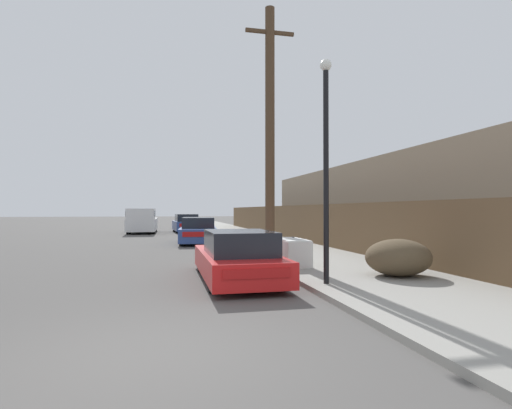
% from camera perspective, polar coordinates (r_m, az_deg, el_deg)
% --- Properties ---
extents(ground_plane, '(220.00, 220.00, 0.00)m').
position_cam_1_polar(ground_plane, '(5.14, -15.27, -20.53)').
color(ground_plane, '#4F4C49').
extents(sidewalk_curb, '(4.20, 63.00, 0.12)m').
position_cam_1_polar(sidewalk_curb, '(28.83, -2.57, -4.15)').
color(sidewalk_curb, gray).
rests_on(sidewalk_curb, ground).
extents(discarded_fridge, '(0.74, 1.69, 0.79)m').
position_cam_1_polar(discarded_fridge, '(11.93, 5.15, -6.75)').
color(discarded_fridge, silver).
rests_on(discarded_fridge, sidewalk_curb).
extents(parked_sports_car_red, '(1.74, 4.60, 1.24)m').
position_cam_1_polar(parked_sports_car_red, '(9.93, -2.68, -7.60)').
color(parked_sports_car_red, red).
rests_on(parked_sports_car_red, ground).
extents(car_parked_mid, '(2.25, 4.85, 1.36)m').
position_cam_1_polar(car_parked_mid, '(21.27, -8.25, -3.77)').
color(car_parked_mid, '#2D478C').
rests_on(car_parked_mid, ground).
extents(car_parked_far, '(2.11, 4.22, 1.43)m').
position_cam_1_polar(car_parked_far, '(32.07, -9.96, -2.72)').
color(car_parked_far, '#2D478C').
rests_on(car_parked_far, ground).
extents(pickup_truck, '(2.13, 5.91, 1.85)m').
position_cam_1_polar(pickup_truck, '(31.47, -15.95, -2.27)').
color(pickup_truck, silver).
rests_on(pickup_truck, ground).
extents(utility_pole, '(1.80, 0.34, 8.97)m').
position_cam_1_polar(utility_pole, '(14.66, 2.00, 10.81)').
color(utility_pole, '#4C3826').
rests_on(utility_pole, sidewalk_curb).
extents(street_lamp, '(0.26, 0.26, 4.97)m').
position_cam_1_polar(street_lamp, '(9.02, 9.97, 7.16)').
color(street_lamp, black).
rests_on(street_lamp, sidewalk_curb).
extents(brush_pile, '(1.63, 1.46, 0.91)m').
position_cam_1_polar(brush_pile, '(10.49, 19.66, -7.13)').
color(brush_pile, brown).
rests_on(brush_pile, sidewalk_curb).
extents(wooden_fence, '(0.08, 36.93, 1.89)m').
position_cam_1_polar(wooden_fence, '(24.23, 4.15, -2.41)').
color(wooden_fence, brown).
rests_on(wooden_fence, sidewalk_curb).
extents(building_right_house, '(6.00, 22.26, 4.09)m').
position_cam_1_polar(building_right_house, '(22.39, 19.36, 0.02)').
color(building_right_house, gray).
rests_on(building_right_house, ground).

